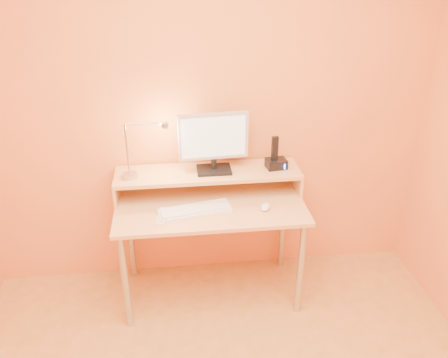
{
  "coord_description": "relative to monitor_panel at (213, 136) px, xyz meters",
  "views": [
    {
      "loc": [
        -0.21,
        -1.33,
        2.2
      ],
      "look_at": [
        0.08,
        1.13,
        0.92
      ],
      "focal_mm": 36.83,
      "sensor_mm": 36.0,
      "label": 1
    }
  ],
  "objects": [
    {
      "name": "keyboard",
      "position": [
        -0.14,
        -0.25,
        -0.39
      ],
      "size": [
        0.46,
        0.23,
        0.02
      ],
      "primitive_type": "cube",
      "rotation": [
        0.0,
        0.0,
        0.2
      ],
      "color": "white",
      "rests_on": "desk_lower"
    },
    {
      "name": "desk_lower",
      "position": [
        -0.04,
        -0.16,
        -0.41
      ],
      "size": [
        1.2,
        0.6,
        0.02
      ],
      "primitive_type": "cube",
      "color": "#E0A76C",
      "rests_on": "floor"
    },
    {
      "name": "desk_leg_fl",
      "position": [
        -0.59,
        -0.41,
        -0.77
      ],
      "size": [
        0.04,
        0.04,
        0.69
      ],
      "primitive_type": "cylinder",
      "color": "#B5B5BB",
      "rests_on": "floor"
    },
    {
      "name": "lamp_bulb",
      "position": [
        -0.3,
        -0.04,
        0.09
      ],
      "size": [
        0.03,
        0.03,
        0.0
      ],
      "primitive_type": "cylinder",
      "color": "#FFEAC6",
      "rests_on": "lamp_head"
    },
    {
      "name": "shelf_riser_right",
      "position": [
        0.55,
        -0.01,
        -0.33
      ],
      "size": [
        0.02,
        0.3,
        0.14
      ],
      "primitive_type": "cube",
      "color": "#E0A76C",
      "rests_on": "desk_lower"
    },
    {
      "name": "desk_shelf",
      "position": [
        -0.04,
        -0.01,
        -0.25
      ],
      "size": [
        1.2,
        0.3,
        0.02
      ],
      "primitive_type": "cube",
      "color": "#E0A76C",
      "rests_on": "desk_lower"
    },
    {
      "name": "phone_dock",
      "position": [
        0.41,
        -0.01,
        -0.21
      ],
      "size": [
        0.14,
        0.11,
        0.06
      ],
      "primitive_type": "cube",
      "rotation": [
        0.0,
        0.0,
        0.11
      ],
      "color": "black",
      "rests_on": "desk_shelf"
    },
    {
      "name": "desk_leg_bl",
      "position": [
        -0.59,
        0.09,
        -0.77
      ],
      "size": [
        0.04,
        0.04,
        0.69
      ],
      "primitive_type": "cylinder",
      "color": "#B5B5BB",
      "rests_on": "floor"
    },
    {
      "name": "phone_handset",
      "position": [
        0.4,
        -0.01,
        -0.1
      ],
      "size": [
        0.04,
        0.03,
        0.16
      ],
      "primitive_type": "cube",
      "rotation": [
        0.0,
        0.0,
        0.11
      ],
      "color": "black",
      "rests_on": "phone_dock"
    },
    {
      "name": "remote_control",
      "position": [
        -0.34,
        -0.29,
        -0.39
      ],
      "size": [
        0.08,
        0.19,
        0.02
      ],
      "primitive_type": "cube",
      "rotation": [
        0.0,
        0.0,
        -0.16
      ],
      "color": "white",
      "rests_on": "desk_lower"
    },
    {
      "name": "monitor_back",
      "position": [
        -0.0,
        0.02,
        0.0
      ],
      "size": [
        0.4,
        0.04,
        0.26
      ],
      "primitive_type": "cube",
      "rotation": [
        0.0,
        0.0,
        0.08
      ],
      "color": "black",
      "rests_on": "monitor_panel"
    },
    {
      "name": "shelf_riser_left",
      "position": [
        -0.63,
        -0.01,
        -0.33
      ],
      "size": [
        0.02,
        0.3,
        0.14
      ],
      "primitive_type": "cube",
      "color": "#E0A76C",
      "rests_on": "desk_lower"
    },
    {
      "name": "lamp_head",
      "position": [
        -0.3,
        -0.04,
        0.1
      ],
      "size": [
        0.04,
        0.04,
        0.03
      ],
      "primitive_type": "cylinder",
      "color": "#B5B5BB",
      "rests_on": "lamp_arm"
    },
    {
      "name": "desk_leg_br",
      "position": [
        0.51,
        0.09,
        -0.77
      ],
      "size": [
        0.04,
        0.04,
        0.69
      ],
      "primitive_type": "cylinder",
      "color": "#B5B5BB",
      "rests_on": "floor"
    },
    {
      "name": "lamp_base",
      "position": [
        -0.54,
        -0.04,
        -0.23
      ],
      "size": [
        0.1,
        0.1,
        0.02
      ],
      "primitive_type": "cylinder",
      "color": "#B5B5BB",
      "rests_on": "desk_shelf"
    },
    {
      "name": "lamp_arm",
      "position": [
        -0.42,
        -0.04,
        0.12
      ],
      "size": [
        0.24,
        0.01,
        0.01
      ],
      "primitive_type": "cylinder",
      "rotation": [
        0.0,
        1.57,
        0.0
      ],
      "color": "#B5B5BB",
      "rests_on": "lamp_post"
    },
    {
      "name": "wall_back",
      "position": [
        -0.04,
        0.16,
        0.13
      ],
      "size": [
        3.0,
        0.04,
        2.5
      ],
      "primitive_type": "cube",
      "color": "#F68D44",
      "rests_on": "floor"
    },
    {
      "name": "monitor_foot",
      "position": [
        -0.0,
        -0.01,
        -0.23
      ],
      "size": [
        0.22,
        0.16,
        0.02
      ],
      "primitive_type": "cube",
      "color": "black",
      "rests_on": "desk_shelf"
    },
    {
      "name": "monitor_neck",
      "position": [
        -0.0,
        -0.01,
        -0.19
      ],
      "size": [
        0.04,
        0.04,
        0.07
      ],
      "primitive_type": "cylinder",
      "color": "black",
      "rests_on": "monitor_foot"
    },
    {
      "name": "desk_leg_fr",
      "position": [
        0.51,
        -0.41,
        -0.77
      ],
      "size": [
        0.04,
        0.04,
        0.69
      ],
      "primitive_type": "cylinder",
      "color": "#B5B5BB",
      "rests_on": "floor"
    },
    {
      "name": "lamp_post",
      "position": [
        -0.54,
        -0.04,
        -0.05
      ],
      "size": [
        0.01,
        0.01,
        0.33
      ],
      "primitive_type": "cylinder",
      "color": "#B5B5BB",
      "rests_on": "lamp_base"
    },
    {
      "name": "monitor_screen",
      "position": [
        0.0,
        -0.02,
        0.0
      ],
      "size": [
        0.4,
        0.04,
        0.26
      ],
      "primitive_type": "cube",
      "rotation": [
        0.0,
        0.0,
        0.08
      ],
      "color": "white",
      "rests_on": "monitor_panel"
    },
    {
      "name": "phone_led",
      "position": [
        0.46,
        -0.06,
        -0.21
      ],
      "size": [
        0.01,
        0.0,
        0.04
      ],
      "primitive_type": "cube",
      "color": "#2081FF",
      "rests_on": "phone_dock"
    },
    {
      "name": "monitor_panel",
      "position": [
        0.0,
        0.0,
        0.0
      ],
      "size": [
        0.45,
        0.07,
        0.3
      ],
      "primitive_type": "cube",
      "rotation": [
        0.0,
        0.0,
        0.08
      ],
      "color": "silver",
      "rests_on": "monitor_neck"
    },
    {
      "name": "mouse",
      "position": [
        0.3,
        -0.26,
        -0.38
      ],
      "size": [
        0.09,
        0.11,
        0.03
      ],
      "primitive_type": "ellipsoid",
      "rotation": [
        0.0,
        0.0,
        -0.4
      ],
      "color": "white",
      "rests_on": "desk_lower"
    }
  ]
}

